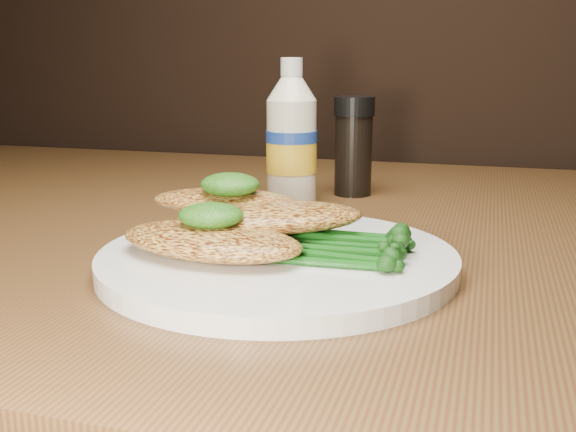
% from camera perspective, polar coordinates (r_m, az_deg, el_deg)
% --- Properties ---
extents(plate, '(0.27, 0.27, 0.01)m').
position_cam_1_polar(plate, '(0.51, -0.89, -3.71)').
color(plate, white).
rests_on(plate, dining_table).
extents(chicken_front, '(0.15, 0.10, 0.02)m').
position_cam_1_polar(chicken_front, '(0.50, -6.56, -2.09)').
color(chicken_front, gold).
rests_on(chicken_front, plate).
extents(chicken_mid, '(0.16, 0.13, 0.02)m').
position_cam_1_polar(chicken_mid, '(0.53, -1.46, -0.09)').
color(chicken_mid, gold).
rests_on(chicken_mid, plate).
extents(chicken_back, '(0.13, 0.07, 0.02)m').
position_cam_1_polar(chicken_back, '(0.56, -5.39, 1.26)').
color(chicken_back, gold).
rests_on(chicken_back, plate).
extents(pesto_front, '(0.05, 0.05, 0.02)m').
position_cam_1_polar(pesto_front, '(0.50, -6.55, 0.04)').
color(pesto_front, black).
rests_on(pesto_front, chicken_front).
extents(pesto_back, '(0.06, 0.06, 0.02)m').
position_cam_1_polar(pesto_back, '(0.55, -4.93, 2.67)').
color(pesto_back, black).
rests_on(pesto_back, chicken_back).
extents(broccolini_bundle, '(0.14, 0.12, 0.02)m').
position_cam_1_polar(broccolini_bundle, '(0.50, 3.75, -2.11)').
color(broccolini_bundle, '#124E11').
rests_on(broccolini_bundle, plate).
extents(mayo_bottle, '(0.07, 0.07, 0.16)m').
position_cam_1_polar(mayo_bottle, '(0.73, 0.30, 7.15)').
color(mayo_bottle, '#EFE7CA').
rests_on(mayo_bottle, dining_table).
extents(pepper_grinder, '(0.05, 0.05, 0.11)m').
position_cam_1_polar(pepper_grinder, '(0.78, 5.56, 5.88)').
color(pepper_grinder, black).
rests_on(pepper_grinder, dining_table).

